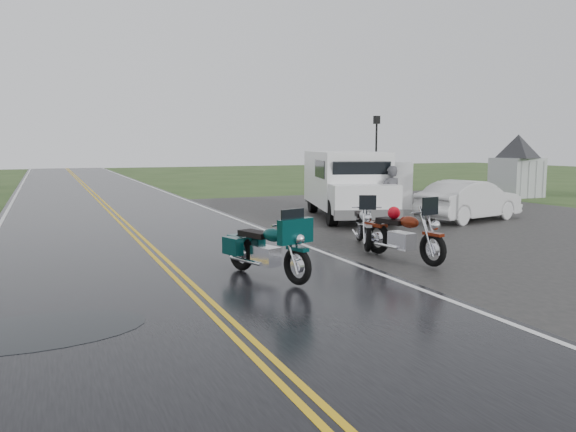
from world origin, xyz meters
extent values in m
plane|color=#2D471E|center=(0.00, 0.00, 0.00)|extent=(120.00, 120.00, 0.00)
cube|color=black|center=(0.00, 10.00, 0.02)|extent=(8.00, 100.00, 0.04)
cube|color=black|center=(11.00, 5.00, 0.01)|extent=(14.00, 24.00, 0.03)
imported|color=#444448|center=(7.96, 5.50, 0.98)|extent=(0.71, 0.47, 1.95)
imported|color=silver|center=(11.19, 5.44, 0.70)|extent=(4.48, 2.43, 1.40)
camera|label=1|loc=(-2.34, -9.87, 2.62)|focal=35.00mm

